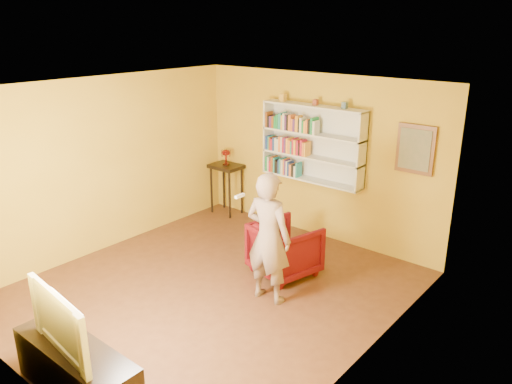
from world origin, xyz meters
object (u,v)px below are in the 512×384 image
at_px(tv_cabinet, 77,371).
at_px(ruby_lustre, 226,154).
at_px(bookshelf, 314,143).
at_px(console_table, 226,173).
at_px(armchair, 285,249).
at_px(television, 70,319).
at_px(person, 269,238).

bearing_deg(tv_cabinet, ruby_lustre, 116.26).
bearing_deg(bookshelf, console_table, -174.94).
bearing_deg(armchair, television, 103.32).
bearing_deg(ruby_lustre, bookshelf, 5.06).
height_order(ruby_lustre, tv_cabinet, ruby_lustre).
distance_m(person, television, 2.59).
height_order(tv_cabinet, television, television).
relative_size(console_table, television, 0.87).
bearing_deg(console_table, armchair, -28.38).
xyz_separation_m(bookshelf, armchair, (0.48, -1.39, -1.21)).
height_order(ruby_lustre, person, person).
xyz_separation_m(ruby_lustre, person, (2.53, -1.93, -0.28)).
distance_m(bookshelf, ruby_lustre, 1.86).
relative_size(console_table, ruby_lustre, 3.33).
bearing_deg(tv_cabinet, person, 83.23).
relative_size(console_table, armchair, 1.12).
height_order(bookshelf, person, bookshelf).
distance_m(ruby_lustre, person, 3.19).
distance_m(ruby_lustre, television, 5.03).
xyz_separation_m(bookshelf, ruby_lustre, (-1.80, -0.16, -0.45)).
height_order(console_table, tv_cabinet, console_table).
distance_m(bookshelf, television, 4.74).
distance_m(console_table, ruby_lustre, 0.37).
relative_size(bookshelf, ruby_lustre, 6.36).
bearing_deg(television, console_table, 122.38).
bearing_deg(console_table, tv_cabinet, -63.74).
relative_size(armchair, television, 0.78).
xyz_separation_m(ruby_lustre, armchair, (2.28, -1.23, -0.76)).
height_order(console_table, television, television).
bearing_deg(console_table, bookshelf, 5.06).
height_order(bookshelf, armchair, bookshelf).
height_order(console_table, ruby_lustre, ruby_lustre).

